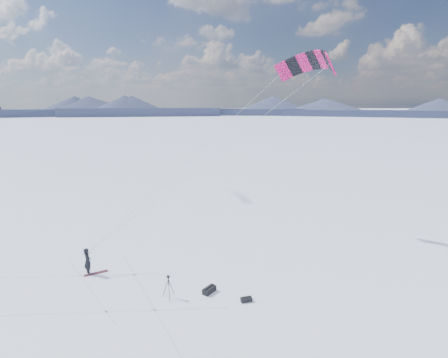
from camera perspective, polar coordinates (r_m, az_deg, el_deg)
name	(u,v)px	position (r m, az deg, el deg)	size (l,w,h in m)	color
ground	(148,295)	(19.68, -13.27, -19.26)	(1800.00, 1800.00, 0.00)	white
horizon_hills	(143,218)	(17.72, -14.02, -6.75)	(704.00, 704.42, 10.30)	#1D263C
snow_tracks	(110,302)	(19.66, -19.37, -19.69)	(13.93, 9.84, 0.01)	silver
snowkiter	(89,274)	(22.87, -22.66, -15.12)	(0.63, 0.41, 1.73)	black
snowboard	(96,273)	(22.74, -21.58, -15.13)	(1.42, 0.27, 0.04)	maroon
tripod	(168,283)	(18.84, -9.74, -17.64)	(0.68, 0.61, 1.31)	black
gear_bag_a	(209,290)	(19.37, -2.61, -18.89)	(0.91, 0.76, 0.37)	black
gear_bag_b	(246,299)	(18.69, 3.94, -20.36)	(0.63, 0.35, 0.27)	black
power_kite	(308,65)	(26.07, 14.60, 18.86)	(17.37, 6.28, 12.86)	#C10F55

